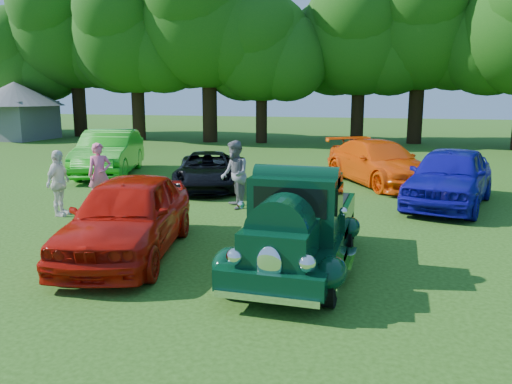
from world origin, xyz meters
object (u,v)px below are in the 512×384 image
(red_convertible, at_px, (128,216))
(back_car_lime, at_px, (109,153))
(back_car_orange, at_px, (379,163))
(gazebo, at_px, (16,104))
(back_car_blue, at_px, (450,176))
(spectator_pink, at_px, (100,174))
(spectator_grey, at_px, (235,175))
(back_car_black, at_px, (207,170))
(spectator_white, at_px, (58,183))
(hero_pickup, at_px, (298,228))

(red_convertible, xyz_separation_m, back_car_lime, (-5.76, 8.49, 0.09))
(red_convertible, relative_size, back_car_orange, 0.88)
(red_convertible, distance_m, gazebo, 28.82)
(back_car_orange, bearing_deg, back_car_blue, -87.73)
(spectator_pink, relative_size, spectator_grey, 0.95)
(back_car_black, height_order, gazebo, gazebo)
(back_car_orange, height_order, spectator_grey, spectator_grey)
(back_car_orange, bearing_deg, spectator_pink, -174.92)
(spectator_pink, xyz_separation_m, spectator_white, (-0.33, -1.34, -0.03))
(spectator_grey, bearing_deg, back_car_blue, 79.19)
(hero_pickup, height_order, spectator_pink, spectator_pink)
(hero_pickup, distance_m, back_car_lime, 12.35)
(hero_pickup, relative_size, back_car_lime, 0.85)
(back_car_orange, bearing_deg, hero_pickup, -128.79)
(hero_pickup, distance_m, gazebo, 31.18)
(back_car_lime, height_order, spectator_white, back_car_lime)
(red_convertible, height_order, spectator_grey, spectator_grey)
(back_car_black, xyz_separation_m, back_car_orange, (5.43, 2.38, 0.15))
(hero_pickup, xyz_separation_m, back_car_blue, (3.04, 6.26, 0.07))
(spectator_pink, distance_m, spectator_grey, 3.78)
(red_convertible, bearing_deg, spectator_grey, 67.90)
(gazebo, bearing_deg, back_car_black, -34.84)
(spectator_pink, bearing_deg, back_car_black, 17.68)
(spectator_grey, distance_m, spectator_white, 4.54)
(back_car_orange, distance_m, spectator_pink, 9.25)
(back_car_blue, bearing_deg, red_convertible, -120.79)
(spectator_pink, bearing_deg, back_car_blue, -25.84)
(red_convertible, xyz_separation_m, back_car_blue, (6.35, 6.38, 0.05))
(hero_pickup, bearing_deg, spectator_grey, 121.45)
(hero_pickup, distance_m, spectator_pink, 7.25)
(back_car_black, bearing_deg, gazebo, 126.78)
(back_car_orange, relative_size, gazebo, 0.80)
(back_car_lime, height_order, back_car_black, back_car_lime)
(spectator_white, bearing_deg, spectator_pink, -21.90)
(back_car_orange, distance_m, spectator_white, 10.37)
(back_car_blue, distance_m, spectator_pink, 9.75)
(spectator_pink, relative_size, spectator_white, 1.04)
(red_convertible, bearing_deg, back_car_orange, 52.02)
(back_car_orange, xyz_separation_m, gazebo, (-24.70, 11.03, 1.65))
(spectator_grey, bearing_deg, red_convertible, -39.27)
(back_car_lime, height_order, gazebo, gazebo)
(spectator_grey, bearing_deg, back_car_black, -174.68)
(back_car_orange, height_order, back_car_blue, back_car_blue)
(red_convertible, relative_size, spectator_white, 2.68)
(back_car_blue, xyz_separation_m, gazebo, (-26.72, 13.95, 1.58))
(red_convertible, bearing_deg, spectator_white, 132.23)
(back_car_lime, distance_m, back_car_blue, 12.30)
(hero_pickup, height_order, back_car_lime, hero_pickup)
(back_car_black, height_order, back_car_orange, back_car_orange)
(hero_pickup, xyz_separation_m, back_car_orange, (1.01, 9.18, -0.00))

